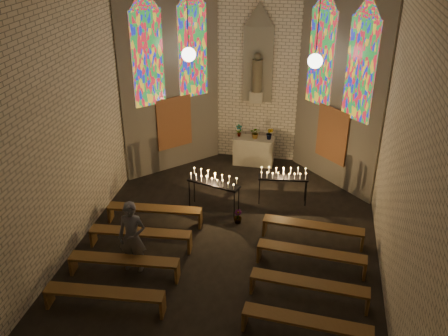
{
  "coord_description": "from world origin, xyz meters",
  "views": [
    {
      "loc": [
        2.05,
        -10.45,
        8.12
      ],
      "look_at": [
        -0.17,
        0.88,
        2.13
      ],
      "focal_mm": 40.0,
      "sensor_mm": 36.0,
      "label": 1
    }
  ],
  "objects_px": {
    "aisle_flower_pot": "(238,217)",
    "votive_stand_left": "(214,181)",
    "visitor": "(132,237)",
    "votive_stand_right": "(283,175)",
    "altar": "(254,151)"
  },
  "relations": [
    {
      "from": "votive_stand_left",
      "to": "visitor",
      "type": "distance_m",
      "value": 3.39
    },
    {
      "from": "visitor",
      "to": "votive_stand_right",
      "type": "bearing_deg",
      "value": 46.54
    },
    {
      "from": "aisle_flower_pot",
      "to": "votive_stand_left",
      "type": "relative_size",
      "value": 0.26
    },
    {
      "from": "votive_stand_left",
      "to": "votive_stand_right",
      "type": "distance_m",
      "value": 2.16
    },
    {
      "from": "votive_stand_right",
      "to": "aisle_flower_pot",
      "type": "bearing_deg",
      "value": -136.73
    },
    {
      "from": "altar",
      "to": "votive_stand_right",
      "type": "xyz_separation_m",
      "value": [
        1.25,
        -2.49,
        0.45
      ]
    },
    {
      "from": "altar",
      "to": "votive_stand_left",
      "type": "bearing_deg",
      "value": -102.36
    },
    {
      "from": "votive_stand_left",
      "to": "visitor",
      "type": "height_order",
      "value": "visitor"
    },
    {
      "from": "altar",
      "to": "visitor",
      "type": "relative_size",
      "value": 0.73
    },
    {
      "from": "visitor",
      "to": "altar",
      "type": "bearing_deg",
      "value": 68.89
    },
    {
      "from": "votive_stand_left",
      "to": "aisle_flower_pot",
      "type": "bearing_deg",
      "value": -17.69
    },
    {
      "from": "altar",
      "to": "aisle_flower_pot",
      "type": "xyz_separation_m",
      "value": [
        0.1,
        -3.88,
        -0.29
      ]
    },
    {
      "from": "aisle_flower_pot",
      "to": "altar",
      "type": "bearing_deg",
      "value": 91.46
    },
    {
      "from": "visitor",
      "to": "aisle_flower_pot",
      "type": "bearing_deg",
      "value": 46.15
    },
    {
      "from": "votive_stand_right",
      "to": "visitor",
      "type": "relative_size",
      "value": 0.81
    }
  ]
}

